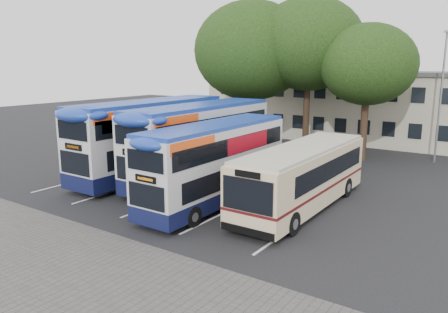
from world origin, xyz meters
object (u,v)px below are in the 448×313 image
Objects in this scene: bus_dd_left at (151,135)px; tree_right at (368,65)px; lamp_post at (441,90)px; tree_mid at (309,44)px; bus_dd_mid at (202,140)px; tree_left at (252,51)px; bus_dd_right at (216,160)px; bus_single at (303,173)px.

tree_right is at bearing 51.73° from bus_dd_left.
lamp_post is at bearing 45.25° from bus_dd_left.
tree_mid is (-9.30, -1.31, 3.25)m from lamp_post.
tree_left is at bearing 106.32° from bus_dd_mid.
bus_dd_right is at bearing -114.41° from lamp_post.
tree_right reaches higher than lamp_post.
bus_single is (10.15, -11.98, -6.15)m from tree_left.
lamp_post is 18.08m from bus_dd_right.
tree_left reaches higher than bus_single.
bus_single is at bearing -8.89° from bus_dd_mid.
bus_dd_mid is at bearing 171.11° from bus_single.
bus_dd_right is (3.14, -2.94, -0.30)m from bus_dd_mid.
tree_right is 15.74m from bus_dd_left.
tree_left is 4.57m from tree_mid.
tree_left is 12.73m from bus_dd_left.
tree_left is 1.05× the size of bus_dd_left.
bus_dd_left is at bearing -168.52° from bus_dd_mid.
bus_dd_mid reaches higher than bus_dd_right.
bus_dd_mid is (3.19, -10.90, -5.35)m from tree_left.
tree_right is at bearing 2.04° from tree_left.
lamp_post is 19.88m from bus_dd_left.
bus_dd_mid is at bearing -128.31° from lamp_post.
lamp_post is 0.89× the size of bus_single.
tree_left is 1.22× the size of tree_right.
tree_left reaches higher than tree_right.
lamp_post is at bearing 65.59° from bus_dd_right.
bus_dd_mid is at bearing 11.48° from bus_dd_left.
tree_right is 13.35m from bus_single.
bus_single is (10.32, -0.41, -0.87)m from bus_dd_left.
bus_dd_left is at bearing -128.27° from tree_right.
bus_dd_mid is (3.36, 0.68, -0.06)m from bus_dd_left.
lamp_post is 15.22m from bus_single.
tree_mid is at bearing 70.15° from bus_dd_left.
bus_dd_left is (-13.88, -14.00, -2.50)m from lamp_post.
tree_mid reaches higher than tree_left.
lamp_post is 0.94× the size of tree_right.
bus_dd_left is at bearing -134.75° from lamp_post.
lamp_post is 0.77× the size of tree_left.
tree_left is 1.07× the size of bus_dd_mid.
bus_single is (6.96, -1.09, -0.81)m from bus_dd_mid.
tree_mid is 1.06× the size of bus_dd_left.
lamp_post reaches higher than bus_dd_mid.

